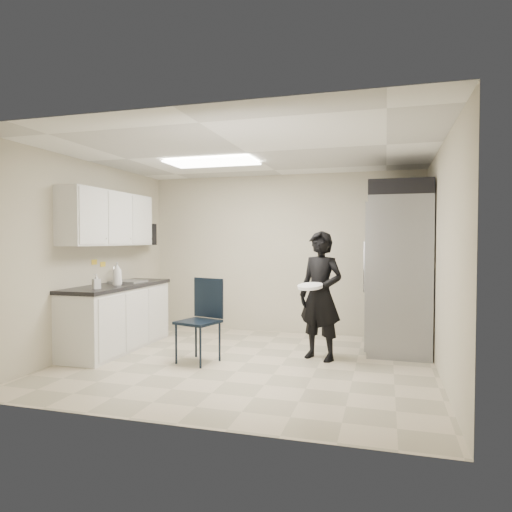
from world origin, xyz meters
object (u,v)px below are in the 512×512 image
(man_tuxedo, at_px, (321,295))
(lower_counter, at_px, (118,318))
(folding_chair, at_px, (198,322))
(commercial_fridge, at_px, (398,274))

(man_tuxedo, bearing_deg, lower_counter, -152.35)
(folding_chair, xyz_separation_m, man_tuxedo, (1.45, 0.57, 0.31))
(man_tuxedo, bearing_deg, folding_chair, -135.29)
(lower_counter, distance_m, commercial_fridge, 3.98)
(commercial_fridge, distance_m, man_tuxedo, 1.31)
(commercial_fridge, relative_size, man_tuxedo, 1.28)
(commercial_fridge, height_order, man_tuxedo, commercial_fridge)
(lower_counter, relative_size, commercial_fridge, 0.90)
(lower_counter, bearing_deg, folding_chair, -14.33)
(lower_counter, bearing_deg, commercial_fridge, 15.88)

